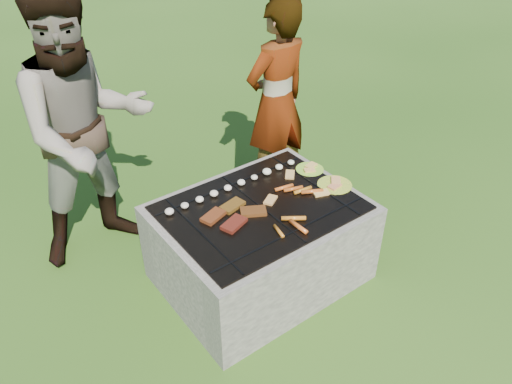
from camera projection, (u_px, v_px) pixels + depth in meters
lawn at (260, 276)px, 3.56m from camera, size 60.00×60.00×0.00m
fire_pit at (260, 246)px, 3.40m from camera, size 1.30×1.00×0.62m
mushrooms at (233, 185)px, 3.38m from camera, size 1.05×0.06×0.04m
pork_slabs at (234, 214)px, 3.13m from camera, size 0.41×0.29×0.02m
sausages at (296, 204)px, 3.22m from camera, size 0.54×0.48×0.03m
bread_on_grate at (294, 189)px, 3.37m from camera, size 0.44×0.41×0.01m
plate_far at (310, 169)px, 3.59m from camera, size 0.22×0.22×0.03m
plate_near at (335, 185)px, 3.42m from camera, size 0.31×0.31×0.03m
cook at (277, 102)px, 4.01m from camera, size 0.63×0.44×1.66m
bystander at (87, 130)px, 3.31m from camera, size 0.96×0.75×1.94m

